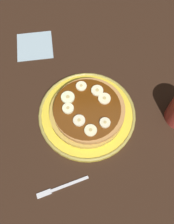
{
  "coord_description": "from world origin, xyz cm",
  "views": [
    {
      "loc": [
        -1.61,
        -28.43,
        62.02
      ],
      "look_at": [
        0.0,
        0.0,
        2.21
      ],
      "focal_mm": 40.01,
      "sensor_mm": 36.0,
      "label": 1
    }
  ],
  "objects": [
    {
      "name": "plate",
      "position": [
        0.0,
        0.0,
        0.85
      ],
      "size": [
        26.24,
        26.24,
        1.58
      ],
      "color": "yellow",
      "rests_on": "ground_plane"
    },
    {
      "name": "banana_slice_2",
      "position": [
        -1.17,
        6.54,
        4.73
      ],
      "size": [
        2.88,
        2.88,
        0.7
      ],
      "color": "#FAF0BE",
      "rests_on": "pancake_stack"
    },
    {
      "name": "banana_slice_3",
      "position": [
        -2.18,
        -3.5,
        4.79
      ],
      "size": [
        3.05,
        3.05,
        0.82
      ],
      "color": "beige",
      "rests_on": "pancake_stack"
    },
    {
      "name": "banana_slice_1",
      "position": [
        4.68,
        2.4,
        4.74
      ],
      "size": [
        3.29,
        3.29,
        0.73
      ],
      "color": "#FDEAB7",
      "rests_on": "pancake_stack"
    },
    {
      "name": "ground_plane",
      "position": [
        0.0,
        0.0,
        -1.5
      ],
      "size": [
        140.0,
        140.0,
        3.0
      ],
      "primitive_type": "cube",
      "color": "black"
    },
    {
      "name": "banana_slice_5",
      "position": [
        -4.86,
        -0.46,
        4.84
      ],
      "size": [
        2.97,
        2.97,
        0.93
      ],
      "color": "#F5F1BF",
      "rests_on": "pancake_stack"
    },
    {
      "name": "banana_slice_4",
      "position": [
        -4.84,
        3.25,
        4.8
      ],
      "size": [
        3.56,
        3.56,
        0.84
      ],
      "color": "#EEF4BE",
      "rests_on": "pancake_stack"
    },
    {
      "name": "pancake_stack",
      "position": [
        0.32,
        -0.13,
        2.88
      ],
      "size": [
        19.97,
        19.97,
        3.26
      ],
      "color": "gold",
      "rests_on": "plate"
    },
    {
      "name": "fork",
      "position": [
        -7.65,
        -18.8,
        0.25
      ],
      "size": [
        12.71,
        4.79,
        0.5
      ],
      "color": "silver",
      "rests_on": "ground_plane"
    },
    {
      "name": "banana_slice_0",
      "position": [
        4.22,
        -4.49,
        4.83
      ],
      "size": [
        2.73,
        2.73,
        0.91
      ],
      "color": "beige",
      "rests_on": "pancake_stack"
    },
    {
      "name": "banana_slice_6",
      "position": [
        0.53,
        -6.26,
        4.74
      ],
      "size": [
        3.12,
        3.12,
        0.74
      ],
      "color": "#F1E9B3",
      "rests_on": "pancake_stack"
    },
    {
      "name": "banana_slice_7",
      "position": [
        2.99,
        4.9,
        4.76
      ],
      "size": [
        3.21,
        3.21,
        0.77
      ],
      "color": "#F3EABB",
      "rests_on": "pancake_stack"
    },
    {
      "name": "napkin",
      "position": [
        -15.08,
        25.0,
        0.15
      ],
      "size": [
        11.83,
        11.83,
        0.3
      ],
      "primitive_type": "cube",
      "rotation": [
        0.0,
        0.0,
        0.08
      ],
      "color": "#99B2BF",
      "rests_on": "ground_plane"
    }
  ]
}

